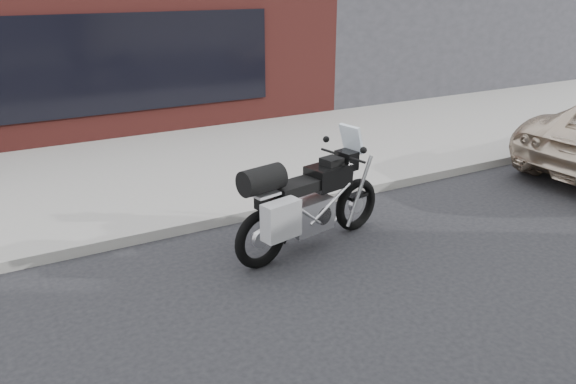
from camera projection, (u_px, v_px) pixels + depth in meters
name	position (u px, v px, depth m)	size (l,w,h in m)	color
near_sidewalk	(170.00, 163.00, 10.60)	(44.00, 6.00, 0.15)	gray
storefront	(7.00, 23.00, 14.63)	(14.00, 10.07, 4.50)	maroon
motorcycle	(304.00, 203.00, 7.13)	(2.43, 1.10, 1.55)	black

